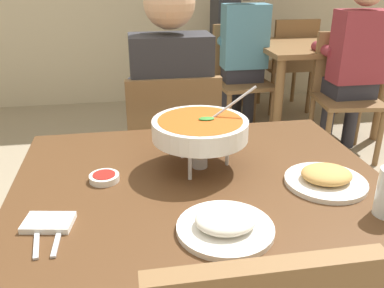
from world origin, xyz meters
name	(u,v)px	position (x,y,z in m)	size (l,w,h in m)	color
dining_table_main	(200,211)	(0.00, 0.00, 0.63)	(1.12, 0.88, 0.75)	#51331C
chair_diner_main	(172,151)	(0.00, 0.72, 0.51)	(0.44, 0.44, 0.90)	brown
diner_main	(170,103)	(0.00, 0.76, 0.75)	(0.40, 0.45, 1.31)	#2D2D38
curry_bowl	(200,130)	(0.01, 0.08, 0.87)	(0.33, 0.30, 0.26)	silver
rice_plate	(225,224)	(0.01, -0.28, 0.77)	(0.24, 0.24, 0.06)	white
appetizer_plate	(326,178)	(0.36, -0.10, 0.77)	(0.24, 0.24, 0.06)	white
sauce_dish	(104,177)	(-0.29, 0.03, 0.76)	(0.09, 0.09, 0.02)	white
napkin_folded	(49,223)	(-0.42, -0.18, 0.75)	(0.12, 0.08, 0.02)	white
fork_utensil	(37,237)	(-0.44, -0.23, 0.75)	(0.01, 0.17, 0.01)	silver
spoon_utensil	(59,235)	(-0.39, -0.23, 0.75)	(0.01, 0.17, 0.01)	silver
dining_table_far	(316,60)	(1.40, 2.15, 0.61)	(1.00, 0.80, 0.75)	brown
chair_bg_left	(240,73)	(0.77, 2.23, 0.51)	(0.48, 0.48, 0.90)	brown
chair_bg_middle	(345,87)	(1.41, 1.66, 0.51)	(0.49, 0.49, 0.90)	brown
chair_bg_right	(237,61)	(0.87, 2.69, 0.51)	(0.48, 0.48, 0.90)	brown
chair_bg_corner	(290,60)	(1.37, 2.63, 0.51)	(0.44, 0.44, 0.90)	brown
patron_bg_left	(243,45)	(0.78, 2.21, 0.75)	(0.40, 0.45, 1.31)	#2D2D38
patron_bg_middle	(355,56)	(1.44, 1.62, 0.75)	(0.40, 0.45, 1.31)	#2D2D38
patron_bg_right	(228,35)	(0.78, 2.72, 0.75)	(0.45, 0.40, 1.31)	#2D2D38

